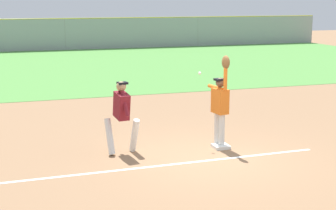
% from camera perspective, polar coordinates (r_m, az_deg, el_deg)
% --- Properties ---
extents(ground_plane, '(81.11, 81.11, 0.00)m').
position_cam_1_polar(ground_plane, '(12.02, 4.52, -5.77)').
color(ground_plane, '#936D4C').
extents(outfield_grass, '(40.01, 18.49, 0.01)m').
position_cam_1_polar(outfield_grass, '(28.46, -8.89, 4.28)').
color(outfield_grass, '#549342').
rests_on(outfield_grass, ground_plane).
extents(chalk_foul_line, '(12.00, 0.35, 0.01)m').
position_cam_1_polar(chalk_foul_line, '(10.95, -11.88, -7.73)').
color(chalk_foul_line, white).
rests_on(chalk_foul_line, ground_plane).
extents(first_base, '(0.38, 0.38, 0.08)m').
position_cam_1_polar(first_base, '(12.77, 5.83, -4.56)').
color(first_base, white).
rests_on(first_base, ground_plane).
extents(fielder, '(0.32, 0.90, 2.28)m').
position_cam_1_polar(fielder, '(12.61, 5.78, 0.29)').
color(fielder, silver).
rests_on(fielder, ground_plane).
extents(runner, '(0.79, 0.85, 1.72)m').
position_cam_1_polar(runner, '(12.09, -5.11, -0.79)').
color(runner, white).
rests_on(runner, ground_plane).
extents(baseball, '(0.07, 0.07, 0.07)m').
position_cam_1_polar(baseball, '(12.71, 3.51, 3.52)').
color(baseball, white).
extents(outfield_fence, '(40.09, 0.08, 2.23)m').
position_cam_1_polar(outfield_fence, '(37.48, -11.24, 7.66)').
color(outfield_fence, '#93999E').
rests_on(outfield_fence, ground_plane).
extents(parked_car_red, '(4.41, 2.14, 1.25)m').
position_cam_1_polar(parked_car_red, '(41.59, -13.12, 7.34)').
color(parked_car_red, '#B21E1E').
rests_on(parked_car_red, ground_plane).
extents(parked_car_white, '(4.40, 2.12, 1.25)m').
position_cam_1_polar(parked_car_white, '(42.61, -5.35, 7.69)').
color(parked_car_white, white).
rests_on(parked_car_white, ground_plane).
extents(parked_car_tan, '(4.52, 2.35, 1.25)m').
position_cam_1_polar(parked_car_tan, '(44.40, 2.13, 7.89)').
color(parked_car_tan, tan).
rests_on(parked_car_tan, ground_plane).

